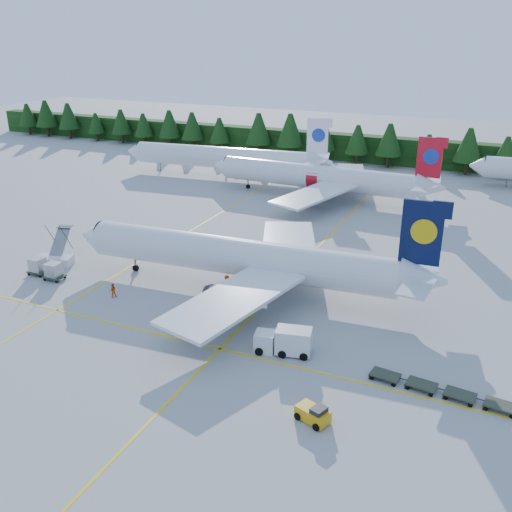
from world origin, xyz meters
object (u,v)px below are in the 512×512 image
at_px(airliner_navy, 232,257).
at_px(airstairs, 56,258).
at_px(airliner_red, 312,177).
at_px(baggage_tug, 313,414).
at_px(service_truck, 283,341).

bearing_deg(airliner_navy, airstairs, -176.12).
bearing_deg(airliner_red, baggage_tug, -68.88).
xyz_separation_m(airliner_red, baggage_tug, (21.09, -61.23, -3.03)).
height_order(airliner_red, baggage_tug, airliner_red).
bearing_deg(airliner_navy, baggage_tug, -53.25).
bearing_deg(baggage_tug, airstairs, 177.96).
distance_m(airliner_navy, service_truck, 16.09).
distance_m(airliner_navy, airliner_red, 41.39).
relative_size(service_truck, baggage_tug, 1.90).
bearing_deg(airstairs, service_truck, -31.73).
xyz_separation_m(airliner_navy, baggage_tug, (16.88, -20.05, -3.15)).
bearing_deg(airliner_red, service_truck, -71.80).
bearing_deg(service_truck, airliner_red, 94.00).
bearing_deg(baggage_tug, airliner_red, 129.42).
height_order(airstairs, baggage_tug, airstairs).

